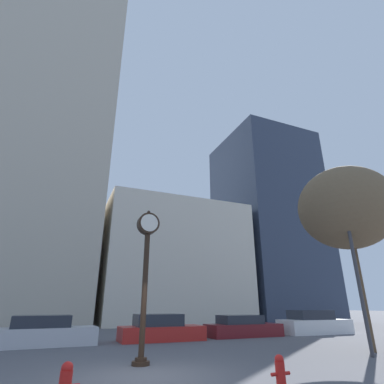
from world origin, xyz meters
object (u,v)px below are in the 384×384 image
car_red (161,329)px  fire_hydrant_near (280,371)px  fire_hydrant_far (65,384)px  car_maroon (243,327)px  street_lamp_right (344,248)px  street_clock (146,261)px  bare_tree (346,208)px  car_white (314,324)px  car_silver (44,333)px

car_red → fire_hydrant_near: size_ratio=6.36×
fire_hydrant_near → fire_hydrant_far: 4.52m
fire_hydrant_far → car_maroon: bearing=44.9°
fire_hydrant_near → street_lamp_right: street_lamp_right is taller
car_maroon → street_lamp_right: 8.60m
street_clock → bare_tree: size_ratio=0.63×
street_clock → car_red: bearing=67.8°
street_lamp_right → bare_tree: 2.33m
car_red → car_white: bearing=0.5°
street_clock → fire_hydrant_near: 5.38m
fire_hydrant_far → street_lamp_right: bearing=11.9°
car_maroon → street_lamp_right: (0.29, -7.85, 3.49)m
car_red → car_white: (10.49, -0.02, 0.07)m
car_silver → car_maroon: car_silver is taller
fire_hydrant_near → street_lamp_right: 7.41m
car_silver → fire_hydrant_far: 9.81m
street_clock → car_maroon: size_ratio=1.09×
street_clock → fire_hydrant_far: bearing=-123.2°
street_clock → street_lamp_right: size_ratio=0.84×
car_white → fire_hydrant_near: (-10.88, -10.34, -0.26)m
car_maroon → car_silver: bearing=-179.1°
street_lamp_right → bare_tree: bearing=21.6°
car_silver → fire_hydrant_near: car_silver is taller
car_maroon → fire_hydrant_near: size_ratio=6.57×
car_white → street_clock: bearing=-152.0°
car_silver → car_red: car_silver is taller
car_white → bare_tree: (-3.92, -7.20, 5.39)m
street_clock → car_white: bearing=25.8°
fire_hydrant_near → fire_hydrant_far: (-4.49, 0.52, 0.03)m
car_maroon → bare_tree: bare_tree is taller
street_lamp_right → fire_hydrant_near: bearing=-155.2°
street_clock → street_lamp_right: 8.20m
fire_hydrant_near → street_lamp_right: bearing=24.8°
car_silver → bare_tree: bearing=-33.3°
car_white → car_maroon: bearing=179.8°
street_clock → car_red: (2.58, 6.34, -2.63)m
street_lamp_right → car_silver: bearing=145.6°
car_white → fire_hydrant_far: size_ratio=6.40×
car_red → bare_tree: 11.18m
car_maroon → fire_hydrant_far: bearing=-135.5°
street_clock → bare_tree: bare_tree is taller
car_maroon → fire_hydrant_near: bearing=-118.3°
fire_hydrant_far → car_red: bearing=63.6°
fire_hydrant_near → bare_tree: bearing=24.3°
street_clock → fire_hydrant_far: street_clock is taller
car_red → fire_hydrant_near: bearing=-91.6°
street_clock → car_silver: 7.45m
car_red → street_lamp_right: size_ratio=0.75×
car_red → fire_hydrant_far: bearing=-115.8°
street_clock → car_silver: (-3.02, 6.28, -2.62)m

